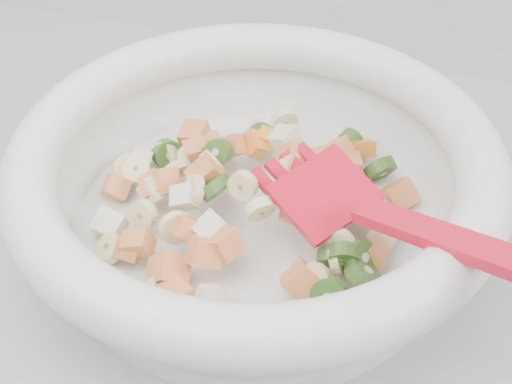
% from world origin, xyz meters
% --- Properties ---
extents(mixing_bowl, '(0.48, 0.39, 0.15)m').
position_xyz_m(mixing_bowl, '(-0.19, 1.42, 0.96)').
color(mixing_bowl, white).
rests_on(mixing_bowl, counter).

